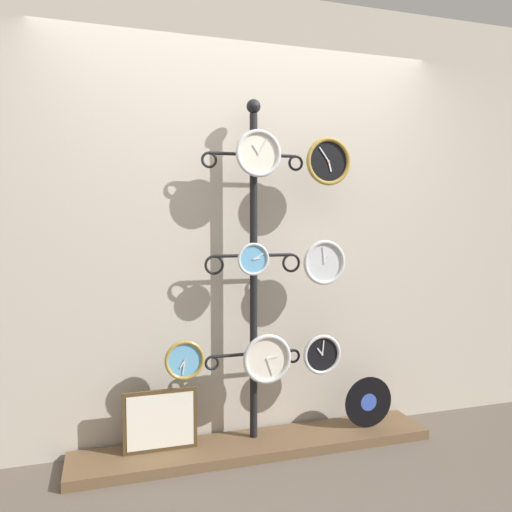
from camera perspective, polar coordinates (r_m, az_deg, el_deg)
The scene contains 13 objects.
ground_plane at distance 2.96m, azimuth 2.24°, elevation -24.04°, with size 12.00×12.00×0.00m, color brown.
shop_wall at distance 3.16m, azimuth -1.12°, elevation 4.13°, with size 4.40×0.04×2.80m.
low_shelf at distance 3.25m, azimuth 0.06°, elevation -20.82°, with size 2.20×0.36×0.06m.
display_stand at distance 3.06m, azimuth -0.28°, elevation -7.04°, with size 0.64×0.38×2.11m.
clock_top_center at distance 2.94m, azimuth 0.29°, elevation 11.63°, with size 0.28×0.04×0.28m.
clock_top_right at distance 3.09m, azimuth 8.25°, elevation 10.64°, with size 0.29×0.04×0.29m.
clock_middle_center at distance 2.92m, azimuth -0.33°, elevation -0.36°, with size 0.19×0.04×0.19m.
clock_middle_right at distance 3.09m, azimuth 7.79°, elevation -0.73°, with size 0.28×0.04×0.28m.
clock_bottom_left at distance 2.94m, azimuth -8.17°, elevation -11.68°, with size 0.23×0.04×0.23m.
clock_bottom_center at distance 3.03m, azimuth 1.26°, elevation -11.65°, with size 0.30×0.04×0.30m.
clock_bottom_right at distance 3.18m, azimuth 7.53°, elevation -11.07°, with size 0.25×0.04×0.25m.
vinyl_record at distance 3.43m, azimuth 12.73°, elevation -15.98°, with size 0.33×0.01×0.33m.
picture_frame at distance 3.08m, azimuth -10.87°, elevation -18.00°, with size 0.42×0.02×0.36m.
Camera 1 is at (-0.87, -2.47, 1.39)m, focal length 35.00 mm.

